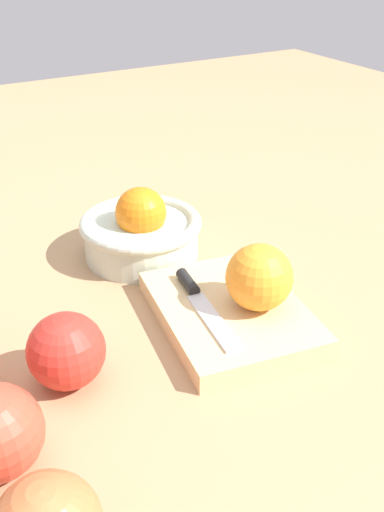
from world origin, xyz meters
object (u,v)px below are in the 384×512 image
at_px(bowl, 141,231).
at_px(apple_front_right, 66,351).
at_px(knife, 198,298).
at_px(cutting_board, 230,313).
at_px(orange_on_board, 259,277).

xyz_separation_m(bowl, apple_front_right, (0.20, -0.18, 0.00)).
bearing_deg(bowl, knife, -2.96).
xyz_separation_m(cutting_board, orange_on_board, (0.02, 0.02, 0.05)).
distance_m(knife, apple_front_right, 0.17).
relative_size(orange_on_board, knife, 0.49).
relative_size(cutting_board, knife, 1.33).
height_order(orange_on_board, apple_front_right, orange_on_board).
xyz_separation_m(bowl, cutting_board, (0.19, 0.02, -0.03)).
relative_size(cutting_board, apple_front_right, 2.65).
bearing_deg(bowl, cutting_board, 6.06).
xyz_separation_m(bowl, orange_on_board, (0.21, 0.05, 0.02)).
bearing_deg(apple_front_right, bowl, 138.09).
relative_size(knife, apple_front_right, 1.99).
xyz_separation_m(orange_on_board, knife, (-0.04, -0.05, -0.03)).
distance_m(cutting_board, apple_front_right, 0.20).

